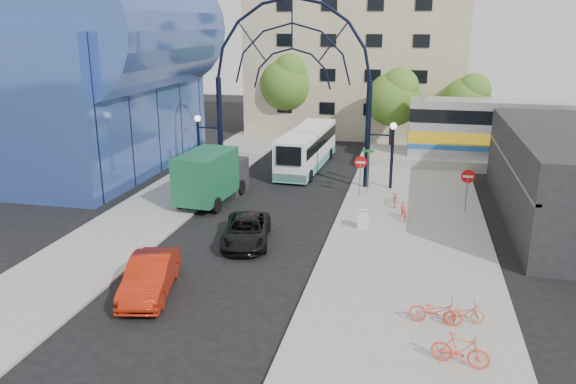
% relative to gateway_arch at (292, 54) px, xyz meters
% --- Properties ---
extents(ground, '(120.00, 120.00, 0.00)m').
position_rel_gateway_arch_xyz_m(ground, '(0.00, -14.00, -8.56)').
color(ground, black).
rests_on(ground, ground).
extents(sidewalk_east, '(8.00, 56.00, 0.12)m').
position_rel_gateway_arch_xyz_m(sidewalk_east, '(8.00, -10.00, -8.50)').
color(sidewalk_east, gray).
rests_on(sidewalk_east, ground).
extents(plaza_west, '(5.00, 50.00, 0.12)m').
position_rel_gateway_arch_xyz_m(plaza_west, '(-6.50, -8.00, -8.50)').
color(plaza_west, gray).
rests_on(plaza_west, ground).
extents(gateway_arch, '(13.64, 0.44, 12.10)m').
position_rel_gateway_arch_xyz_m(gateway_arch, '(0.00, 0.00, 0.00)').
color(gateway_arch, black).
rests_on(gateway_arch, ground).
extents(stop_sign, '(0.80, 0.07, 2.50)m').
position_rel_gateway_arch_xyz_m(stop_sign, '(4.80, -2.00, -6.56)').
color(stop_sign, slate).
rests_on(stop_sign, sidewalk_east).
extents(do_not_enter_sign, '(0.76, 0.07, 2.48)m').
position_rel_gateway_arch_xyz_m(do_not_enter_sign, '(11.00, -4.00, -6.58)').
color(do_not_enter_sign, slate).
rests_on(do_not_enter_sign, sidewalk_east).
extents(street_name_sign, '(0.70, 0.70, 2.80)m').
position_rel_gateway_arch_xyz_m(street_name_sign, '(5.20, -1.40, -6.43)').
color(street_name_sign, slate).
rests_on(street_name_sign, sidewalk_east).
extents(sandwich_board, '(0.55, 0.61, 0.99)m').
position_rel_gateway_arch_xyz_m(sandwich_board, '(5.60, -8.02, -7.81)').
color(sandwich_board, white).
rests_on(sandwich_board, sidewalk_east).
extents(transit_hall, '(16.50, 18.00, 14.50)m').
position_rel_gateway_arch_xyz_m(transit_hall, '(-15.30, 1.00, -1.86)').
color(transit_hall, '#3451A0').
rests_on(transit_hall, ground).
extents(commercial_block_east, '(6.00, 16.00, 5.00)m').
position_rel_gateway_arch_xyz_m(commercial_block_east, '(16.00, -4.00, -6.06)').
color(commercial_block_east, black).
rests_on(commercial_block_east, ground).
extents(apartment_block, '(20.00, 12.10, 14.00)m').
position_rel_gateway_arch_xyz_m(apartment_block, '(2.00, 20.97, -1.55)').
color(apartment_block, tan).
rests_on(apartment_block, ground).
extents(tree_north_a, '(4.48, 4.48, 7.00)m').
position_rel_gateway_arch_xyz_m(tree_north_a, '(6.12, 11.93, -3.95)').
color(tree_north_a, '#382314').
rests_on(tree_north_a, ground).
extents(tree_north_b, '(5.12, 5.12, 8.00)m').
position_rel_gateway_arch_xyz_m(tree_north_b, '(-3.88, 15.93, -3.29)').
color(tree_north_b, '#382314').
rests_on(tree_north_b, ground).
extents(tree_north_c, '(4.16, 4.16, 6.50)m').
position_rel_gateway_arch_xyz_m(tree_north_c, '(12.12, 13.93, -4.28)').
color(tree_north_c, '#382314').
rests_on(tree_north_c, ground).
extents(city_bus, '(2.83, 10.62, 2.89)m').
position_rel_gateway_arch_xyz_m(city_bus, '(0.17, 4.55, -7.05)').
color(city_bus, white).
rests_on(city_bus, ground).
extents(green_truck, '(2.84, 6.53, 3.22)m').
position_rel_gateway_arch_xyz_m(green_truck, '(-3.82, -4.91, -6.95)').
color(green_truck, black).
rests_on(green_truck, ground).
extents(black_suv, '(3.07, 5.05, 1.31)m').
position_rel_gateway_arch_xyz_m(black_suv, '(0.16, -11.00, -7.90)').
color(black_suv, black).
rests_on(black_suv, ground).
extents(red_sedan, '(2.61, 4.89, 1.53)m').
position_rel_gateway_arch_xyz_m(red_sedan, '(-2.00, -17.08, -7.79)').
color(red_sedan, '#A51D0A').
rests_on(red_sedan, ground).
extents(bike_near_a, '(0.64, 1.65, 0.85)m').
position_rel_gateway_arch_xyz_m(bike_near_a, '(7.07, -3.53, -8.01)').
color(bike_near_a, '#D3452A').
rests_on(bike_near_a, sidewalk_east).
extents(bike_near_b, '(0.73, 1.57, 0.91)m').
position_rel_gateway_arch_xyz_m(bike_near_b, '(7.62, -6.00, -7.98)').
color(bike_near_b, red).
rests_on(bike_near_b, sidewalk_east).
extents(bike_far_a, '(1.93, 0.76, 1.00)m').
position_rel_gateway_arch_xyz_m(bike_far_a, '(9.08, -17.16, -7.94)').
color(bike_far_a, '#E9452E').
rests_on(bike_far_a, sidewalk_east).
extents(bike_far_b, '(1.88, 0.85, 1.09)m').
position_rel_gateway_arch_xyz_m(bike_far_b, '(9.76, -19.62, -7.89)').
color(bike_far_b, '#EC482F').
rests_on(bike_far_b, sidewalk_east).
extents(bike_far_c, '(1.59, 0.87, 0.79)m').
position_rel_gateway_arch_xyz_m(bike_far_c, '(10.05, -16.93, -8.04)').
color(bike_far_c, '#CF5829').
rests_on(bike_far_c, sidewalk_east).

